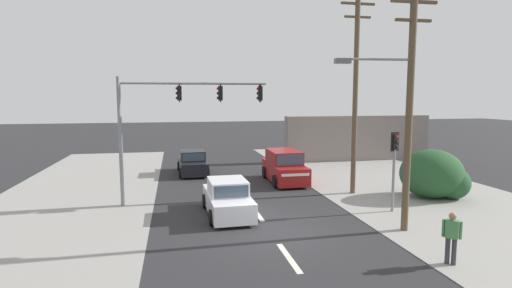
# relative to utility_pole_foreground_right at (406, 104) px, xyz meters

# --- Properties ---
(ground_plane) EXTENTS (140.00, 140.00, 0.00)m
(ground_plane) POSITION_rel_utility_pole_foreground_right_xyz_m (-4.90, 0.37, -4.81)
(ground_plane) COLOR #28282B
(lane_dash_near) EXTENTS (0.20, 2.40, 0.01)m
(lane_dash_near) POSITION_rel_utility_pole_foreground_right_xyz_m (-4.90, -1.63, -4.81)
(lane_dash_near) COLOR silver
(lane_dash_near) RESTS_ON ground
(lane_dash_mid) EXTENTS (0.20, 2.40, 0.01)m
(lane_dash_mid) POSITION_rel_utility_pole_foreground_right_xyz_m (-4.90, 3.37, -4.81)
(lane_dash_mid) COLOR silver
(lane_dash_mid) RESTS_ON ground
(lane_dash_far) EXTENTS (0.20, 2.40, 0.01)m
(lane_dash_far) POSITION_rel_utility_pole_foreground_right_xyz_m (-4.90, 8.37, -4.81)
(lane_dash_far) COLOR silver
(lane_dash_far) RESTS_ON ground
(kerb_right_verge) EXTENTS (10.00, 44.00, 0.02)m
(kerb_right_verge) POSITION_rel_utility_pole_foreground_right_xyz_m (4.10, 2.37, -4.80)
(kerb_right_verge) COLOR gray
(kerb_right_verge) RESTS_ON ground
(kerb_left_verge) EXTENTS (8.00, 40.00, 0.02)m
(kerb_left_verge) POSITION_rel_utility_pole_foreground_right_xyz_m (-13.40, 4.37, -4.80)
(kerb_left_verge) COLOR gray
(kerb_left_verge) RESTS_ON ground
(utility_pole_foreground_right) EXTENTS (3.78, 0.49, 8.91)m
(utility_pole_foreground_right) POSITION_rel_utility_pole_foreground_right_xyz_m (0.00, 0.00, 0.00)
(utility_pole_foreground_right) COLOR brown
(utility_pole_foreground_right) RESTS_ON ground
(utility_pole_midground_right) EXTENTS (1.80, 0.26, 10.18)m
(utility_pole_midground_right) POSITION_rel_utility_pole_foreground_right_xyz_m (0.81, 5.92, 0.52)
(utility_pole_midground_right) COLOR brown
(utility_pole_midground_right) RESTS_ON ground
(traffic_signal_mast) EXTENTS (6.89, 0.61, 6.00)m
(traffic_signal_mast) POSITION_rel_utility_pole_foreground_right_xyz_m (-8.44, 5.72, -0.46)
(traffic_signal_mast) COLOR slate
(traffic_signal_mast) RESTS_ON ground
(pedestal_signal_right_kerb) EXTENTS (0.44, 0.31, 3.56)m
(pedestal_signal_right_kerb) POSITION_rel_utility_pole_foreground_right_xyz_m (1.05, 2.38, -2.39)
(pedestal_signal_right_kerb) COLOR slate
(pedestal_signal_right_kerb) RESTS_ON ground
(roadside_bush) EXTENTS (3.33, 2.86, 2.46)m
(roadside_bush) POSITION_rel_utility_pole_foreground_right_xyz_m (4.45, 4.23, -3.65)
(roadside_bush) COLOR #234C28
(roadside_bush) RESTS_ON ground
(shopfront_wall_far) EXTENTS (12.00, 1.00, 3.60)m
(shopfront_wall_far) POSITION_rel_utility_pole_foreground_right_xyz_m (6.10, 16.37, -3.01)
(shopfront_wall_far) COLOR gray
(shopfront_wall_far) RESTS_ON ground
(suv_kerbside_parked) EXTENTS (2.10, 4.56, 1.90)m
(suv_kerbside_parked) POSITION_rel_utility_pole_foreground_right_xyz_m (-1.94, 9.49, -3.93)
(suv_kerbside_parked) COLOR maroon
(suv_kerbside_parked) RESTS_ON ground
(sedan_oncoming_mid) EXTENTS (1.98, 4.28, 1.56)m
(sedan_oncoming_mid) POSITION_rel_utility_pole_foreground_right_xyz_m (-6.19, 3.41, -4.11)
(sedan_oncoming_mid) COLOR silver
(sedan_oncoming_mid) RESTS_ON ground
(sedan_crossing_left) EXTENTS (1.99, 4.29, 1.56)m
(sedan_crossing_left) POSITION_rel_utility_pole_foreground_right_xyz_m (-7.24, 13.19, -4.11)
(sedan_crossing_left) COLOR black
(sedan_crossing_left) RESTS_ON ground
(pedestrian_at_kerb) EXTENTS (0.44, 0.41, 1.63)m
(pedestrian_at_kerb) POSITION_rel_utility_pole_foreground_right_xyz_m (-0.25, -3.13, -3.88)
(pedestrian_at_kerb) COLOR #333338
(pedestrian_at_kerb) RESTS_ON ground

